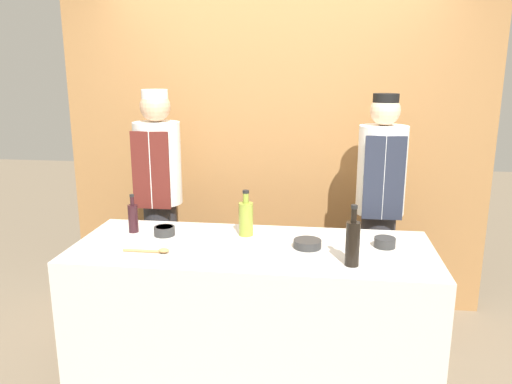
{
  "coord_description": "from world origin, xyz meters",
  "views": [
    {
      "loc": [
        0.37,
        -2.67,
        1.87
      ],
      "look_at": [
        0.0,
        0.16,
        1.16
      ],
      "focal_mm": 35.0,
      "sensor_mm": 36.0,
      "label": 1
    }
  ],
  "objects": [
    {
      "name": "bottle_oil",
      "position": [
        -0.07,
        0.19,
        0.99
      ],
      "size": [
        0.09,
        0.09,
        0.28
      ],
      "color": "olive",
      "rests_on": "counter"
    },
    {
      "name": "bottle_soy",
      "position": [
        0.55,
        -0.22,
        1.01
      ],
      "size": [
        0.07,
        0.07,
        0.32
      ],
      "color": "black",
      "rests_on": "counter"
    },
    {
      "name": "bottle_wine",
      "position": [
        -0.77,
        0.15,
        0.98
      ],
      "size": [
        0.06,
        0.06,
        0.24
      ],
      "color": "black",
      "rests_on": "counter"
    },
    {
      "name": "counter",
      "position": [
        0.0,
        0.0,
        0.44
      ],
      "size": [
        2.06,
        0.79,
        0.88
      ],
      "color": "beige",
      "rests_on": "ground_plane"
    },
    {
      "name": "chef_left",
      "position": [
        -0.78,
        0.72,
        0.95
      ],
      "size": [
        0.33,
        0.33,
        1.73
      ],
      "color": "#28282D",
      "rests_on": "ground_plane"
    },
    {
      "name": "sauce_bowl_red",
      "position": [
        0.31,
        0.01,
        0.91
      ],
      "size": [
        0.16,
        0.16,
        0.05
      ],
      "color": "#2D2D2D",
      "rests_on": "counter"
    },
    {
      "name": "cabinet_wall",
      "position": [
        0.0,
        1.22,
        1.2
      ],
      "size": [
        3.28,
        0.18,
        2.4
      ],
      "color": "olive",
      "rests_on": "ground_plane"
    },
    {
      "name": "cutting_board",
      "position": [
        -0.08,
        -0.13,
        0.89
      ],
      "size": [
        0.39,
        0.21,
        0.02
      ],
      "color": "white",
      "rests_on": "counter"
    },
    {
      "name": "ground_plane",
      "position": [
        0.0,
        0.0,
        0.0
      ],
      "size": [
        14.0,
        14.0,
        0.0
      ],
      "primitive_type": "plane",
      "color": "#756651"
    },
    {
      "name": "chef_right",
      "position": [
        0.78,
        0.72,
        0.94
      ],
      "size": [
        0.33,
        0.33,
        1.71
      ],
      "color": "#28282D",
      "rests_on": "ground_plane"
    },
    {
      "name": "wooden_spoon",
      "position": [
        -0.53,
        -0.18,
        0.89
      ],
      "size": [
        0.26,
        0.05,
        0.03
      ],
      "color": "#B2844C",
      "rests_on": "counter"
    },
    {
      "name": "sauce_bowl_white",
      "position": [
        0.75,
        0.08,
        0.91
      ],
      "size": [
        0.12,
        0.12,
        0.06
      ],
      "color": "#2D2D2D",
      "rests_on": "counter"
    },
    {
      "name": "sauce_bowl_purple",
      "position": [
        -0.56,
        0.12,
        0.91
      ],
      "size": [
        0.13,
        0.13,
        0.05
      ],
      "color": "#2D2D2D",
      "rests_on": "counter"
    }
  ]
}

